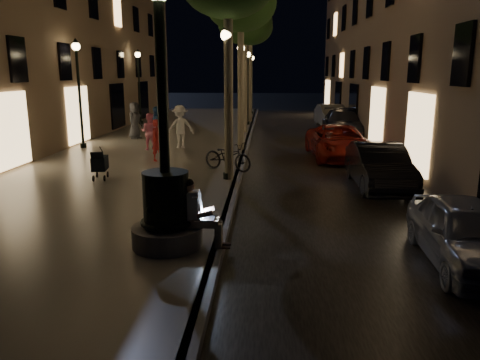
# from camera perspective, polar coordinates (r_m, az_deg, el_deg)

# --- Properties ---
(ground) EXTENTS (120.00, 120.00, 0.00)m
(ground) POSITION_cam_1_polar(r_m,az_deg,el_deg) (22.00, 0.76, 3.71)
(ground) COLOR black
(ground) RESTS_ON ground
(cobble_lane) EXTENTS (6.00, 45.00, 0.02)m
(cobble_lane) POSITION_cam_1_polar(r_m,az_deg,el_deg) (22.08, 8.58, 3.62)
(cobble_lane) COLOR black
(cobble_lane) RESTS_ON ground
(promenade) EXTENTS (8.00, 45.00, 0.20)m
(promenade) POSITION_cam_1_polar(r_m,az_deg,el_deg) (22.51, -9.49, 4.00)
(promenade) COLOR slate
(promenade) RESTS_ON ground
(curb_strip) EXTENTS (0.25, 45.00, 0.20)m
(curb_strip) POSITION_cam_1_polar(r_m,az_deg,el_deg) (21.98, 0.76, 3.97)
(curb_strip) COLOR #59595B
(curb_strip) RESTS_ON ground
(fountain_lamppost) EXTENTS (1.40, 1.40, 5.21)m
(fountain_lamppost) POSITION_cam_1_polar(r_m,az_deg,el_deg) (9.21, -9.02, -1.98)
(fountain_lamppost) COLOR #59595B
(fountain_lamppost) RESTS_ON promenade
(seated_man_laptop) EXTENTS (1.00, 0.34, 1.37)m
(seated_man_laptop) POSITION_cam_1_polar(r_m,az_deg,el_deg) (9.18, -5.20, -3.79)
(seated_man_laptop) COLOR gray
(seated_man_laptop) RESTS_ON promenade
(tree_second) EXTENTS (3.00, 3.00, 7.40)m
(tree_second) POSITION_cam_1_polar(r_m,az_deg,el_deg) (20.90, 0.10, 20.65)
(tree_second) COLOR #6B604C
(tree_second) RESTS_ON promenade
(tree_third) EXTENTS (3.00, 3.00, 7.20)m
(tree_third) POSITION_cam_1_polar(r_m,az_deg,el_deg) (26.84, 0.62, 18.54)
(tree_third) COLOR #6B604C
(tree_third) RESTS_ON promenade
(tree_far) EXTENTS (3.00, 3.00, 7.50)m
(tree_far) POSITION_cam_1_polar(r_m,az_deg,el_deg) (32.83, 1.27, 18.05)
(tree_far) COLOR #6B604C
(tree_far) RESTS_ON promenade
(lamp_curb_a) EXTENTS (0.36, 0.36, 4.81)m
(lamp_curb_a) POSITION_cam_1_polar(r_m,az_deg,el_deg) (14.74, -1.61, 11.73)
(lamp_curb_a) COLOR black
(lamp_curb_a) RESTS_ON promenade
(lamp_curb_b) EXTENTS (0.36, 0.36, 4.81)m
(lamp_curb_b) POSITION_cam_1_polar(r_m,az_deg,el_deg) (22.72, 0.12, 12.21)
(lamp_curb_b) COLOR black
(lamp_curb_b) RESTS_ON promenade
(lamp_curb_c) EXTENTS (0.36, 0.36, 4.81)m
(lamp_curb_c) POSITION_cam_1_polar(r_m,az_deg,el_deg) (30.71, 0.96, 12.43)
(lamp_curb_c) COLOR black
(lamp_curb_c) RESTS_ON promenade
(lamp_curb_d) EXTENTS (0.36, 0.36, 4.81)m
(lamp_curb_d) POSITION_cam_1_polar(r_m,az_deg,el_deg) (38.71, 1.44, 12.56)
(lamp_curb_d) COLOR black
(lamp_curb_d) RESTS_ON promenade
(lamp_left_b) EXTENTS (0.36, 0.36, 4.81)m
(lamp_left_b) POSITION_cam_1_polar(r_m,az_deg,el_deg) (22.31, -19.10, 11.49)
(lamp_left_b) COLOR black
(lamp_left_b) RESTS_ON promenade
(lamp_left_c) EXTENTS (0.36, 0.36, 4.81)m
(lamp_left_c) POSITION_cam_1_polar(r_m,az_deg,el_deg) (31.80, -12.24, 12.16)
(lamp_left_c) COLOR black
(lamp_left_c) RESTS_ON promenade
(stroller) EXTENTS (0.54, 1.04, 1.04)m
(stroller) POSITION_cam_1_polar(r_m,az_deg,el_deg) (15.57, -16.73, 1.94)
(stroller) COLOR black
(stroller) RESTS_ON promenade
(car_front) EXTENTS (1.66, 3.78, 1.27)m
(car_front) POSITION_cam_1_polar(r_m,az_deg,el_deg) (9.78, 25.79, -5.81)
(car_front) COLOR #95969B
(car_front) RESTS_ON ground
(car_second) EXTENTS (1.49, 4.23, 1.39)m
(car_second) POSITION_cam_1_polar(r_m,az_deg,el_deg) (15.20, 16.61, 1.59)
(car_second) COLOR black
(car_second) RESTS_ON ground
(car_third) EXTENTS (2.56, 5.09, 1.38)m
(car_third) POSITION_cam_1_polar(r_m,az_deg,el_deg) (20.13, 12.00, 4.54)
(car_third) COLOR maroon
(car_third) RESTS_ON ground
(car_rear) EXTENTS (2.43, 5.31, 1.51)m
(car_rear) POSITION_cam_1_polar(r_m,az_deg,el_deg) (27.00, 12.39, 6.76)
(car_rear) COLOR #2F2F34
(car_rear) RESTS_ON ground
(car_fifth) EXTENTS (1.89, 4.57, 1.47)m
(car_fifth) POSITION_cam_1_polar(r_m,az_deg,el_deg) (31.61, 11.08, 7.67)
(car_fifth) COLOR gray
(car_fifth) RESTS_ON ground
(pedestrian_red) EXTENTS (0.66, 0.70, 1.60)m
(pedestrian_red) POSITION_cam_1_polar(r_m,az_deg,el_deg) (18.35, -10.00, 4.80)
(pedestrian_red) COLOR red
(pedestrian_red) RESTS_ON promenade
(pedestrian_pink) EXTENTS (0.84, 0.69, 1.62)m
(pedestrian_pink) POSITION_cam_1_polar(r_m,az_deg,el_deg) (21.02, -10.97, 5.81)
(pedestrian_pink) COLOR pink
(pedestrian_pink) RESTS_ON promenade
(pedestrian_white) EXTENTS (1.42, 1.14, 1.92)m
(pedestrian_white) POSITION_cam_1_polar(r_m,az_deg,el_deg) (21.34, -7.31, 6.45)
(pedestrian_white) COLOR white
(pedestrian_white) RESTS_ON promenade
(pedestrian_blue) EXTENTS (1.05, 1.16, 1.89)m
(pedestrian_blue) POSITION_cam_1_polar(r_m,az_deg,el_deg) (21.29, -10.09, 6.31)
(pedestrian_blue) COLOR #295A98
(pedestrian_blue) RESTS_ON promenade
(pedestrian_dark) EXTENTS (0.84, 1.05, 1.88)m
(pedestrian_dark) POSITION_cam_1_polar(r_m,az_deg,el_deg) (24.78, -12.71, 7.10)
(pedestrian_dark) COLOR #313236
(pedestrian_dark) RESTS_ON promenade
(bicycle) EXTENTS (1.98, 1.53, 1.00)m
(bicycle) POSITION_cam_1_polar(r_m,az_deg,el_deg) (16.33, -1.51, 2.92)
(bicycle) COLOR black
(bicycle) RESTS_ON promenade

